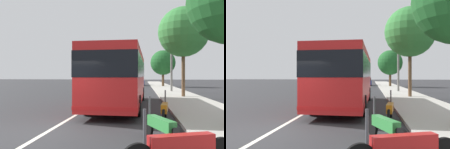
# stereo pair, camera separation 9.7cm
# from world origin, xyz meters

# --- Properties ---
(ground_plane) EXTENTS (220.00, 220.00, 0.00)m
(ground_plane) POSITION_xyz_m (0.00, 0.00, 0.00)
(ground_plane) COLOR #2D2D30
(sidewalk_curb) EXTENTS (110.00, 3.60, 0.14)m
(sidewalk_curb) POSITION_xyz_m (10.00, -6.39, 0.07)
(sidewalk_curb) COLOR #B2ADA3
(sidewalk_curb) RESTS_ON ground
(lane_divider_line) EXTENTS (110.00, 0.16, 0.01)m
(lane_divider_line) POSITION_xyz_m (10.00, 0.00, 0.00)
(lane_divider_line) COLOR silver
(lane_divider_line) RESTS_ON ground
(coach_bus) EXTENTS (11.12, 2.92, 3.28)m
(coach_bus) POSITION_xyz_m (7.07, -1.84, 1.90)
(coach_bus) COLOR red
(coach_bus) RESTS_ON ground
(motorcycle_nearest_curb) EXTENTS (0.93, 2.29, 1.29)m
(motorcycle_nearest_curb) POSITION_xyz_m (-2.79, -3.91, 0.50)
(motorcycle_nearest_curb) COLOR black
(motorcycle_nearest_curb) RESTS_ON ground
(motorcycle_far_end) EXTENTS (2.18, 1.00, 1.27)m
(motorcycle_far_end) POSITION_xyz_m (-0.78, -3.68, 0.47)
(motorcycle_far_end) COLOR black
(motorcycle_far_end) RESTS_ON ground
(motorcycle_by_tree) EXTENTS (2.18, 0.40, 1.25)m
(motorcycle_by_tree) POSITION_xyz_m (2.63, -4.09, 0.46)
(motorcycle_by_tree) COLOR black
(motorcycle_by_tree) RESTS_ON ground
(car_oncoming) EXTENTS (4.44, 2.09, 1.40)m
(car_oncoming) POSITION_xyz_m (19.18, 1.51, 0.68)
(car_oncoming) COLOR black
(car_oncoming) RESTS_ON ground
(car_ahead_same_lane) EXTENTS (4.72, 2.00, 1.55)m
(car_ahead_same_lane) POSITION_xyz_m (38.20, -2.47, 0.74)
(car_ahead_same_lane) COLOR navy
(car_ahead_same_lane) RESTS_ON ground
(car_behind_bus) EXTENTS (4.24, 2.02, 1.57)m
(car_behind_bus) POSITION_xyz_m (29.02, 1.72, 0.75)
(car_behind_bus) COLOR red
(car_behind_bus) RESTS_ON ground
(car_far_distant) EXTENTS (4.03, 1.94, 1.54)m
(car_far_distant) POSITION_xyz_m (34.97, 1.42, 0.73)
(car_far_distant) COLOR navy
(car_far_distant) RESTS_ON ground
(roadside_tree_mid_block) EXTENTS (4.25, 4.25, 7.74)m
(roadside_tree_mid_block) POSITION_xyz_m (13.02, -6.59, 5.60)
(roadside_tree_mid_block) COLOR brown
(roadside_tree_mid_block) RESTS_ON ground
(roadside_tree_far_block) EXTENTS (4.23, 4.23, 6.26)m
(roadside_tree_far_block) POSITION_xyz_m (33.21, -6.59, 4.13)
(roadside_tree_far_block) COLOR brown
(roadside_tree_far_block) RESTS_ON ground
(utility_pole) EXTENTS (0.24, 0.24, 6.09)m
(utility_pole) POSITION_xyz_m (19.80, -6.41, 3.04)
(utility_pole) COLOR slate
(utility_pole) RESTS_ON ground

